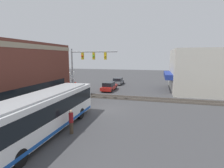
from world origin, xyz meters
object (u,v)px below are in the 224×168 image
(city_bus, at_px, (46,111))
(pedestrian_near_bus, at_px, (71,121))
(crossing_signal, at_px, (72,83))
(parked_car_grey, at_px, (118,81))
(parked_car_red, at_px, (109,86))

(city_bus, bearing_deg, pedestrian_near_bus, -77.57)
(crossing_signal, relative_size, parked_car_grey, 0.87)
(parked_car_red, relative_size, pedestrian_near_bus, 2.62)
(city_bus, bearing_deg, parked_car_grey, -0.00)
(city_bus, height_order, parked_car_red, city_bus)
(city_bus, xyz_separation_m, pedestrian_near_bus, (0.40, -1.84, -0.77))
(parked_car_grey, bearing_deg, crossing_signal, 167.97)
(parked_car_grey, relative_size, pedestrian_near_bus, 2.35)
(parked_car_red, xyz_separation_m, pedestrian_near_bus, (-17.17, -1.84, 0.26))
(pedestrian_near_bus, bearing_deg, parked_car_grey, 4.34)
(crossing_signal, bearing_deg, parked_car_red, -22.50)
(parked_car_red, bearing_deg, pedestrian_near_bus, -173.90)
(parked_car_red, bearing_deg, city_bus, 180.00)
(crossing_signal, height_order, parked_car_red, crossing_signal)
(city_bus, distance_m, parked_car_red, 17.61)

